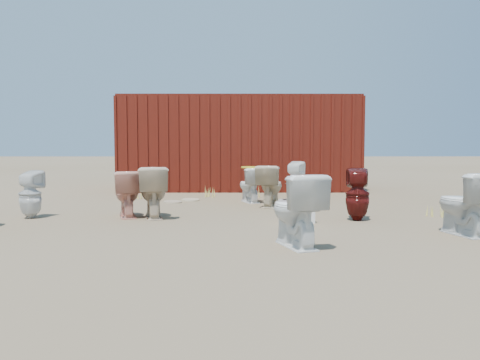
{
  "coord_description": "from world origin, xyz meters",
  "views": [
    {
      "loc": [
        -0.02,
        -7.36,
        1.11
      ],
      "look_at": [
        0.0,
        0.6,
        0.55
      ],
      "focal_mm": 35.0,
      "sensor_mm": 36.0,
      "label": 1
    }
  ],
  "objects_px": {
    "toilet_back_e": "(295,180)",
    "toilet_back_beige_right": "(270,186)",
    "toilet_front_maroon": "(357,194)",
    "toilet_back_yellowlid": "(250,185)",
    "loose_tank": "(297,211)",
    "toilet_back_beige_left": "(153,192)",
    "toilet_back_a": "(30,194)",
    "toilet_front_c": "(296,210)",
    "toilet_front_e": "(464,204)",
    "toilet_front_pink": "(127,194)",
    "shipping_container": "(239,144)"
  },
  "relations": [
    {
      "from": "toilet_front_c",
      "to": "toilet_back_beige_left",
      "type": "relative_size",
      "value": 1.01
    },
    {
      "from": "toilet_front_maroon",
      "to": "toilet_front_e",
      "type": "distance_m",
      "value": 1.58
    },
    {
      "from": "toilet_back_yellowlid",
      "to": "toilet_back_e",
      "type": "height_order",
      "value": "toilet_back_e"
    },
    {
      "from": "toilet_front_maroon",
      "to": "toilet_back_a",
      "type": "distance_m",
      "value": 5.06
    },
    {
      "from": "shipping_container",
      "to": "toilet_back_a",
      "type": "height_order",
      "value": "shipping_container"
    },
    {
      "from": "toilet_back_a",
      "to": "toilet_back_beige_left",
      "type": "xyz_separation_m",
      "value": [
        1.91,
        0.04,
        0.03
      ]
    },
    {
      "from": "shipping_container",
      "to": "toilet_front_pink",
      "type": "relative_size",
      "value": 8.12
    },
    {
      "from": "toilet_back_a",
      "to": "toilet_front_c",
      "type": "bearing_deg",
      "value": 164.68
    },
    {
      "from": "toilet_front_pink",
      "to": "loose_tank",
      "type": "xyz_separation_m",
      "value": [
        2.63,
        -0.62,
        -0.19
      ]
    },
    {
      "from": "toilet_front_pink",
      "to": "toilet_back_beige_right",
      "type": "relative_size",
      "value": 0.95
    },
    {
      "from": "toilet_front_c",
      "to": "toilet_back_beige_left",
      "type": "height_order",
      "value": "toilet_front_c"
    },
    {
      "from": "toilet_back_beige_left",
      "to": "toilet_back_a",
      "type": "bearing_deg",
      "value": -10.82
    },
    {
      "from": "toilet_front_pink",
      "to": "toilet_back_yellowlid",
      "type": "xyz_separation_m",
      "value": [
        2.0,
        1.97,
        -0.02
      ]
    },
    {
      "from": "shipping_container",
      "to": "loose_tank",
      "type": "xyz_separation_m",
      "value": [
        0.83,
        -5.78,
        -1.02
      ]
    },
    {
      "from": "toilet_front_maroon",
      "to": "toilet_back_beige_left",
      "type": "height_order",
      "value": "toilet_back_beige_left"
    },
    {
      "from": "toilet_back_e",
      "to": "toilet_back_beige_right",
      "type": "bearing_deg",
      "value": 91.1
    },
    {
      "from": "loose_tank",
      "to": "toilet_back_beige_left",
      "type": "bearing_deg",
      "value": 157.32
    },
    {
      "from": "toilet_back_a",
      "to": "toilet_back_e",
      "type": "bearing_deg",
      "value": -135.92
    },
    {
      "from": "shipping_container",
      "to": "toilet_back_e",
      "type": "distance_m",
      "value": 2.98
    },
    {
      "from": "toilet_front_pink",
      "to": "toilet_back_e",
      "type": "distance_m",
      "value": 3.92
    },
    {
      "from": "toilet_front_pink",
      "to": "toilet_back_beige_right",
      "type": "distance_m",
      "value": 2.68
    },
    {
      "from": "toilet_front_c",
      "to": "toilet_front_maroon",
      "type": "relative_size",
      "value": 1.03
    },
    {
      "from": "toilet_back_beige_left",
      "to": "toilet_back_yellowlid",
      "type": "height_order",
      "value": "toilet_back_beige_left"
    },
    {
      "from": "toilet_front_e",
      "to": "toilet_back_a",
      "type": "height_order",
      "value": "toilet_front_e"
    },
    {
      "from": "toilet_front_c",
      "to": "toilet_back_beige_right",
      "type": "distance_m",
      "value": 3.51
    },
    {
      "from": "shipping_container",
      "to": "toilet_front_maroon",
      "type": "xyz_separation_m",
      "value": [
        1.78,
        -5.53,
        -0.8
      ]
    },
    {
      "from": "toilet_back_e",
      "to": "toilet_front_c",
      "type": "bearing_deg",
      "value": 110.11
    },
    {
      "from": "toilet_front_pink",
      "to": "toilet_front_e",
      "type": "bearing_deg",
      "value": 144.07
    },
    {
      "from": "toilet_front_maroon",
      "to": "toilet_back_beige_right",
      "type": "distance_m",
      "value": 2.04
    },
    {
      "from": "toilet_front_maroon",
      "to": "toilet_back_beige_left",
      "type": "distance_m",
      "value": 3.16
    },
    {
      "from": "toilet_back_a",
      "to": "loose_tank",
      "type": "bearing_deg",
      "value": -173.61
    },
    {
      "from": "toilet_front_pink",
      "to": "toilet_front_c",
      "type": "bearing_deg",
      "value": 119.86
    },
    {
      "from": "toilet_front_pink",
      "to": "toilet_back_yellowlid",
      "type": "distance_m",
      "value": 2.81
    },
    {
      "from": "toilet_back_beige_right",
      "to": "loose_tank",
      "type": "xyz_separation_m",
      "value": [
        0.26,
        -1.89,
        -0.21
      ]
    },
    {
      "from": "toilet_back_e",
      "to": "toilet_front_maroon",
      "type": "bearing_deg",
      "value": 128.47
    },
    {
      "from": "toilet_front_c",
      "to": "toilet_front_e",
      "type": "distance_m",
      "value": 2.31
    },
    {
      "from": "toilet_back_yellowlid",
      "to": "toilet_front_c",
      "type": "bearing_deg",
      "value": 76.73
    },
    {
      "from": "toilet_back_beige_left",
      "to": "toilet_back_beige_right",
      "type": "relative_size",
      "value": 1.04
    },
    {
      "from": "toilet_front_pink",
      "to": "toilet_front_maroon",
      "type": "bearing_deg",
      "value": 156.8
    },
    {
      "from": "toilet_back_beige_right",
      "to": "toilet_back_e",
      "type": "relative_size",
      "value": 0.96
    },
    {
      "from": "toilet_front_c",
      "to": "toilet_back_beige_left",
      "type": "bearing_deg",
      "value": -65.18
    },
    {
      "from": "toilet_front_e",
      "to": "loose_tank",
      "type": "distance_m",
      "value": 2.21
    },
    {
      "from": "toilet_front_e",
      "to": "loose_tank",
      "type": "relative_size",
      "value": 1.59
    },
    {
      "from": "toilet_back_yellowlid",
      "to": "loose_tank",
      "type": "height_order",
      "value": "toilet_back_yellowlid"
    },
    {
      "from": "toilet_back_beige_left",
      "to": "toilet_back_e",
      "type": "height_order",
      "value": "same"
    },
    {
      "from": "shipping_container",
      "to": "toilet_back_yellowlid",
      "type": "height_order",
      "value": "shipping_container"
    },
    {
      "from": "toilet_front_pink",
      "to": "toilet_front_e",
      "type": "xyz_separation_m",
      "value": [
        4.61,
        -1.56,
        0.03
      ]
    },
    {
      "from": "shipping_container",
      "to": "toilet_front_c",
      "type": "bearing_deg",
      "value": -85.28
    },
    {
      "from": "toilet_front_e",
      "to": "toilet_back_beige_left",
      "type": "distance_m",
      "value": 4.43
    },
    {
      "from": "toilet_front_maroon",
      "to": "toilet_back_yellowlid",
      "type": "xyz_separation_m",
      "value": [
        -1.57,
        2.34,
        -0.05
      ]
    }
  ]
}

